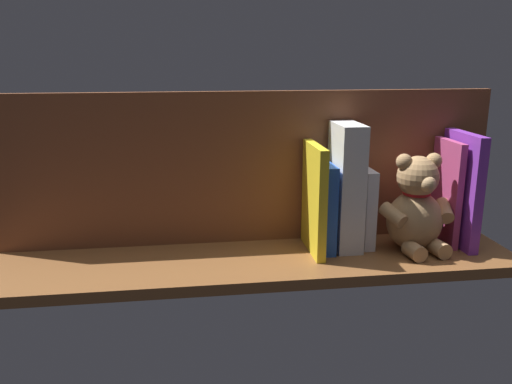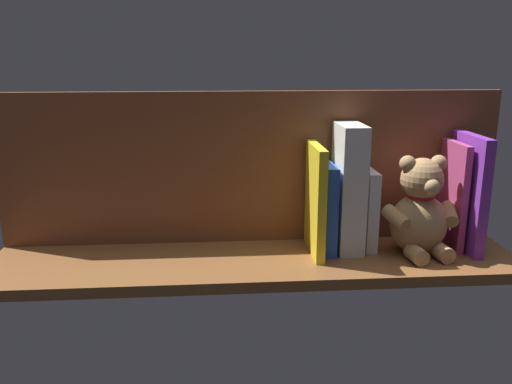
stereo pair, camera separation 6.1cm
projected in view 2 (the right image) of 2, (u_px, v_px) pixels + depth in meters
The scene contains 9 objects.
ground_plane at pixel (256, 262), 107.57cm from camera, with size 106.06×24.72×2.20cm, color brown.
shelf_back_panel at pixel (252, 168), 112.86cm from camera, with size 106.06×1.50×32.40cm, color brown.
book_0 at pixel (468, 193), 109.15cm from camera, with size 2.13×14.50×24.11cm, color purple.
book_1 at pixel (453, 195), 110.61cm from camera, with size 1.44×11.55×22.36cm, color #B23F72.
teddy_bear at pixel (420, 211), 107.19cm from camera, with size 16.44×14.02×20.40cm.
book_2 at pixel (367, 209), 110.87cm from camera, with size 2.33×9.75×16.64cm, color silver.
dictionary_thick_white at pixel (349, 188), 108.52cm from camera, with size 5.13×11.17×26.25cm, color silver.
book_3 at pixel (327, 207), 109.10cm from camera, with size 2.23×11.60×18.31cm, color blue.
book_4 at pixel (315, 200), 107.05cm from camera, with size 1.79×14.35×22.39cm, color yellow.
Camera 2 is at (7.82, 99.99, 40.27)cm, focal length 37.15 mm.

